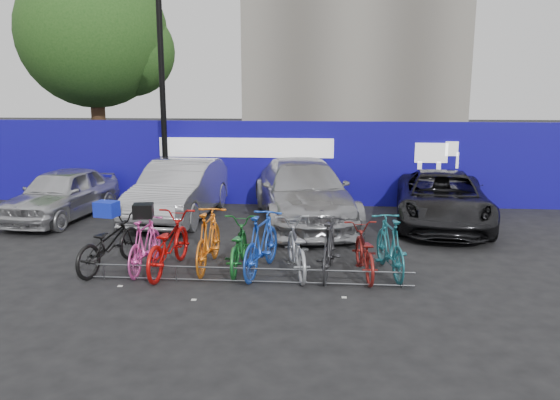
# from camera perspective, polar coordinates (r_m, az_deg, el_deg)

# --- Properties ---
(ground) EXTENTS (100.00, 100.00, 0.00)m
(ground) POSITION_cam_1_polar(r_m,az_deg,el_deg) (10.11, -2.67, -7.56)
(ground) COLOR black
(ground) RESTS_ON ground
(hoarding) EXTENTS (22.00, 0.18, 2.40)m
(hoarding) POSITION_cam_1_polar(r_m,az_deg,el_deg) (15.66, 0.12, 3.88)
(hoarding) COLOR #120A8E
(hoarding) RESTS_ON ground
(tree) EXTENTS (5.40, 5.20, 7.80)m
(tree) POSITION_cam_1_polar(r_m,az_deg,el_deg) (21.18, -18.30, 15.83)
(tree) COLOR #382314
(tree) RESTS_ON ground
(lamppost) EXTENTS (0.25, 0.50, 6.11)m
(lamppost) POSITION_cam_1_polar(r_m,az_deg,el_deg) (15.52, -12.19, 11.21)
(lamppost) COLOR black
(lamppost) RESTS_ON ground
(bike_rack) EXTENTS (5.60, 0.03, 0.30)m
(bike_rack) POSITION_cam_1_polar(r_m,az_deg,el_deg) (9.50, -3.14, -7.83)
(bike_rack) COLOR #595B60
(bike_rack) RESTS_ON ground
(car_0) EXTENTS (1.95, 3.99, 1.31)m
(car_0) POSITION_cam_1_polar(r_m,az_deg,el_deg) (15.09, -21.84, 0.62)
(car_0) COLOR #B6B7BA
(car_0) RESTS_ON ground
(car_1) EXTENTS (1.85, 4.60, 1.49)m
(car_1) POSITION_cam_1_polar(r_m,az_deg,el_deg) (14.28, -10.36, 1.05)
(car_1) COLOR #A5A6AA
(car_1) RESTS_ON ground
(car_2) EXTENTS (3.16, 5.57, 1.52)m
(car_2) POSITION_cam_1_polar(r_m,az_deg,el_deg) (13.71, 2.42, 0.87)
(car_2) COLOR #9FA0A4
(car_2) RESTS_ON ground
(car_3) EXTENTS (2.74, 4.90, 1.30)m
(car_3) POSITION_cam_1_polar(r_m,az_deg,el_deg) (13.96, 16.58, 0.11)
(car_3) COLOR black
(car_3) RESTS_ON ground
(bike_0) EXTENTS (1.10, 2.02, 1.00)m
(bike_0) POSITION_cam_1_polar(r_m,az_deg,el_deg) (10.64, -17.44, -4.28)
(bike_0) COLOR black
(bike_0) RESTS_ON ground
(bike_1) EXTENTS (0.52, 1.68, 1.00)m
(bike_1) POSITION_cam_1_polar(r_m,az_deg,el_deg) (10.37, -13.93, -4.50)
(bike_1) COLOR #F04BB2
(bike_1) RESTS_ON ground
(bike_2) EXTENTS (0.85, 2.06, 1.06)m
(bike_2) POSITION_cam_1_polar(r_m,az_deg,el_deg) (10.21, -11.63, -4.49)
(bike_2) COLOR red
(bike_2) RESTS_ON ground
(bike_3) EXTENTS (0.56, 1.89, 1.13)m
(bike_3) POSITION_cam_1_polar(r_m,az_deg,el_deg) (10.25, -7.49, -4.09)
(bike_3) COLOR orange
(bike_3) RESTS_ON ground
(bike_4) EXTENTS (0.65, 1.77, 0.93)m
(bike_4) POSITION_cam_1_polar(r_m,az_deg,el_deg) (10.17, -4.44, -4.74)
(bike_4) COLOR #1B6F29
(bike_4) RESTS_ON ground
(bike_5) EXTENTS (0.91, 1.96, 1.14)m
(bike_5) POSITION_cam_1_polar(r_m,az_deg,el_deg) (9.90, -1.96, -4.53)
(bike_5) COLOR blue
(bike_5) RESTS_ON ground
(bike_6) EXTENTS (1.01, 1.94, 0.97)m
(bike_6) POSITION_cam_1_polar(r_m,az_deg,el_deg) (9.92, 1.68, -5.00)
(bike_6) COLOR #999CA1
(bike_6) RESTS_ON ground
(bike_7) EXTENTS (0.68, 1.78, 1.05)m
(bike_7) POSITION_cam_1_polar(r_m,az_deg,el_deg) (9.86, 5.14, -4.91)
(bike_7) COLOR #29292B
(bike_7) RESTS_ON ground
(bike_8) EXTENTS (0.77, 1.77, 0.90)m
(bike_8) POSITION_cam_1_polar(r_m,az_deg,el_deg) (9.92, 8.76, -5.35)
(bike_8) COLOR maroon
(bike_8) RESTS_ON ground
(bike_9) EXTENTS (0.78, 1.86, 1.08)m
(bike_9) POSITION_cam_1_polar(r_m,az_deg,el_deg) (10.05, 11.42, -4.68)
(bike_9) COLOR #1F6C78
(bike_9) RESTS_ON ground
(cargo_crate) EXTENTS (0.44, 0.37, 0.28)m
(cargo_crate) POSITION_cam_1_polar(r_m,az_deg,el_deg) (10.49, -17.65, -0.90)
(cargo_crate) COLOR #1224BF
(cargo_crate) RESTS_ON bike_0
(cargo_topcase) EXTENTS (0.40, 0.37, 0.26)m
(cargo_topcase) POSITION_cam_1_polar(r_m,az_deg,el_deg) (10.22, -14.11, -1.10)
(cargo_topcase) COLOR black
(cargo_topcase) RESTS_ON bike_1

